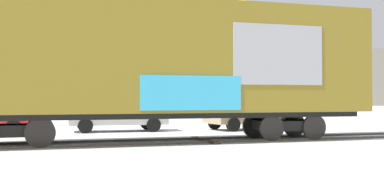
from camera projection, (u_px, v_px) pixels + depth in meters
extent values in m
plane|color=silver|center=(165.00, 142.00, 16.67)|extent=(260.00, 260.00, 0.00)
cube|color=#4C4742|center=(164.00, 143.00, 15.93)|extent=(60.00, 0.59, 0.08)
cube|color=#4C4742|center=(154.00, 140.00, 17.30)|extent=(60.00, 0.59, 0.08)
cube|color=#423323|center=(205.00, 140.00, 17.11)|extent=(0.26, 2.50, 0.07)
cube|color=olive|center=(159.00, 58.00, 16.68)|extent=(14.97, 3.12, 3.70)
cube|color=#2D2823|center=(159.00, 1.00, 16.73)|extent=(14.20, 0.52, 0.24)
cube|color=#999999|center=(279.00, 55.00, 16.36)|extent=(3.29, 0.06, 2.03)
cube|color=#33A5CC|center=(192.00, 93.00, 15.41)|extent=(3.34, 0.06, 1.10)
cube|color=black|center=(159.00, 115.00, 16.64)|extent=(14.66, 1.77, 0.20)
cube|color=black|center=(12.00, 130.00, 15.22)|extent=(2.11, 1.37, 0.36)
cylinder|color=black|center=(40.00, 133.00, 14.78)|extent=(0.92, 0.13, 0.92)
cylinder|color=black|center=(40.00, 130.00, 16.16)|extent=(0.92, 0.13, 0.92)
cube|color=black|center=(283.00, 125.00, 18.03)|extent=(2.11, 1.37, 0.36)
cylinder|color=black|center=(271.00, 128.00, 17.09)|extent=(0.92, 0.13, 0.92)
cylinder|color=black|center=(254.00, 126.00, 18.46)|extent=(0.92, 0.13, 0.92)
cylinder|color=black|center=(314.00, 127.00, 17.60)|extent=(0.92, 0.13, 0.92)
cylinder|color=black|center=(294.00, 125.00, 18.97)|extent=(0.92, 0.13, 0.92)
cylinder|color=silver|center=(231.00, 56.00, 31.06)|extent=(0.12, 0.12, 8.35)
cube|color=gray|center=(66.00, 77.00, 91.51)|extent=(147.84, 35.21, 10.69)
cube|color=brown|center=(293.00, 44.00, 93.73)|extent=(5.55, 4.69, 2.26)
cube|color=#9E9384|center=(162.00, 37.00, 86.21)|extent=(4.90, 4.05, 3.05)
cone|color=#193D23|center=(269.00, 39.00, 89.02)|extent=(1.53, 1.53, 3.06)
cone|color=#193D23|center=(10.00, 35.00, 83.44)|extent=(1.59, 1.59, 3.18)
cylinder|color=black|center=(21.00, 126.00, 21.08)|extent=(0.66, 0.30, 0.64)
cylinder|color=black|center=(14.00, 128.00, 19.48)|extent=(0.66, 0.30, 0.64)
cube|color=#B7BABF|center=(118.00, 116.00, 22.08)|extent=(4.40, 1.85, 0.72)
cube|color=#2D333D|center=(116.00, 100.00, 22.07)|extent=(2.14, 1.61, 0.75)
cylinder|color=black|center=(147.00, 123.00, 23.25)|extent=(0.65, 0.24, 0.64)
cylinder|color=black|center=(153.00, 125.00, 21.67)|extent=(0.65, 0.24, 0.64)
cylinder|color=black|center=(84.00, 124.00, 22.47)|extent=(0.65, 0.24, 0.64)
cylinder|color=black|center=(85.00, 126.00, 20.89)|extent=(0.65, 0.24, 0.64)
cube|color=#9E8966|center=(249.00, 116.00, 23.36)|extent=(4.33, 2.46, 0.64)
cube|color=#2D333D|center=(246.00, 102.00, 23.31)|extent=(2.19, 1.95, 0.74)
cylinder|color=black|center=(263.00, 121.00, 24.75)|extent=(0.67, 0.32, 0.64)
cylinder|color=black|center=(284.00, 123.00, 23.17)|extent=(0.67, 0.32, 0.64)
cylinder|color=black|center=(215.00, 123.00, 23.54)|extent=(0.67, 0.32, 0.64)
cylinder|color=black|center=(233.00, 124.00, 21.96)|extent=(0.67, 0.32, 0.64)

